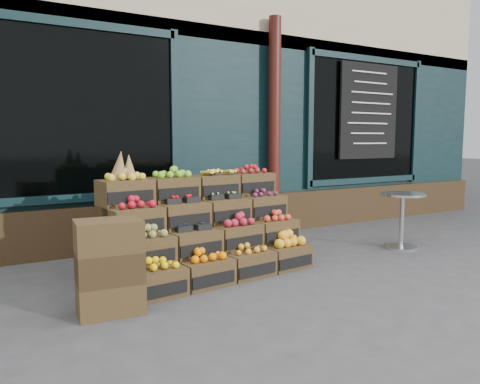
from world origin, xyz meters
TOP-DOWN VIEW (x-y plane):
  - ground at (0.00, 0.00)m, footprint 60.00×60.00m
  - shop_facade at (0.00, 5.11)m, footprint 12.00×6.24m
  - crate_display at (-0.61, 0.77)m, footprint 2.20×1.23m
  - spare_crates at (-1.83, 0.05)m, footprint 0.56×0.41m
  - bistro_table at (2.10, 0.40)m, footprint 0.58×0.58m
  - shopkeeper at (-2.07, 2.68)m, footprint 0.76×0.51m

SIDE VIEW (x-z plane):
  - ground at x=0.00m, z-range 0.00..0.00m
  - spare_crates at x=-1.83m, z-range 0.00..0.78m
  - crate_display at x=-0.61m, z-range -0.25..1.07m
  - bistro_table at x=2.10m, z-range 0.09..0.82m
  - shopkeeper at x=-2.07m, z-range 0.00..2.06m
  - shop_facade at x=0.00m, z-range 0.00..4.80m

